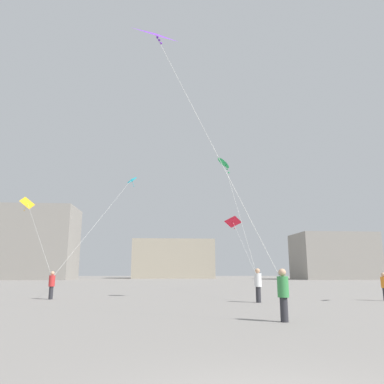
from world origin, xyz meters
TOP-DOWN VIEW (x-y plane):
  - person_in_white at (3.60, 16.63)m, footprint 0.40×0.40m
  - person_in_green at (2.63, 8.61)m, footprint 0.39×0.39m
  - person_in_red at (-8.67, 19.69)m, footprint 0.37×0.37m
  - person_in_orange at (11.30, 17.43)m, footprint 0.35×0.35m
  - kite_emerald_diamond at (2.12, 18.60)m, footprint 1.91×2.48m
  - kite_amber_delta at (-14.34, 29.32)m, footprint 6.25×10.58m
  - kite_violet_delta at (-1.98, 10.30)m, footprint 5.62×2.47m
  - kite_crimson_delta at (4.34, 29.05)m, footprint 1.51×13.23m
  - kite_cyan_diamond at (-5.72, 34.52)m, footprint 3.76×15.77m
  - building_left_hall at (-37.00, 79.67)m, footprint 28.08×12.25m
  - building_centre_hall at (-1.00, 94.12)m, footprint 20.91×12.46m
  - building_right_hall at (35.00, 78.00)m, footprint 17.10×11.57m

SIDE VIEW (x-z plane):
  - person_in_orange at x=11.30m, z-range 0.08..1.69m
  - person_in_red at x=-8.67m, z-range 0.08..1.78m
  - person_in_green at x=2.63m, z-range 0.09..1.86m
  - person_in_white at x=3.60m, z-range 0.09..1.94m
  - building_centre_hall at x=-1.00m, z-range 0.00..9.79m
  - building_right_hall at x=35.00m, z-range 0.00..10.09m
  - kite_crimson_delta at x=4.34m, z-range 3.42..8.70m
  - kite_amber_delta at x=-14.34m, z-range 4.19..11.14m
  - building_left_hall at x=-37.00m, z-range 0.00..15.91m
  - kite_emerald_diamond at x=2.12m, z-range 4.72..12.43m
  - kite_cyan_diamond at x=-5.72m, z-range 6.02..16.59m
  - kite_violet_delta at x=-1.98m, z-range 6.34..17.45m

